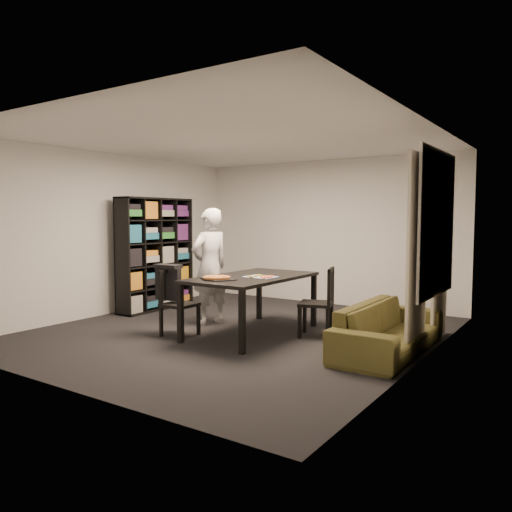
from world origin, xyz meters
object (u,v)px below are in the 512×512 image
Objects in this scene: bookshelf at (156,254)px; chair_left at (175,298)px; chair_right at (323,298)px; pepperoni_pizza at (217,277)px; baking_tray at (219,279)px; person at (210,267)px; sofa at (389,328)px; dining_table at (252,281)px.

chair_left is (1.57, -1.21, -0.45)m from bookshelf.
pepperoni_pizza is (-1.02, -0.95, 0.29)m from chair_right.
bookshelf is 2.54m from baking_tray.
person is at bearing -15.35° from bookshelf.
chair_right is at bearing 43.00° from pepperoni_pizza.
bookshelf is 4.75× the size of baking_tray.
bookshelf reaches higher than chair_right.
chair_left is at bearing -77.32° from chair_right.
chair_right is at bearing 43.20° from baking_tray.
chair_left is 2.19× the size of baking_tray.
baking_tray is (-1.00, -0.94, 0.27)m from chair_right.
pepperoni_pizza is at bearing -27.47° from bookshelf.
bookshelf is 2.17× the size of chair_left.
pepperoni_pizza is at bearing 57.32° from person.
chair_left is 2.50× the size of pepperoni_pizza.
baking_tray is at bearing -64.72° from chair_right.
baking_tray is (0.74, -0.73, -0.06)m from person.
chair_left is 0.74m from pepperoni_pizza.
pepperoni_pizza is at bearing -86.90° from chair_left.
baking_tray is (2.26, -1.15, -0.16)m from bookshelf.
chair_left is 2.78m from sofa.
baking_tray is (-0.13, -0.55, 0.08)m from dining_table.
chair_left reaches higher than sofa.
pepperoni_pizza is (-0.15, -0.56, 0.10)m from dining_table.
baking_tray is 0.03m from pepperoni_pizza.
dining_table is 0.96m from chair_right.
dining_table is (2.39, -0.60, -0.23)m from bookshelf.
person is 1.03m from pepperoni_pizza.
chair_left is at bearing 105.46° from sofa.
bookshelf is at bearing 153.02° from baking_tray.
dining_table is at bearing 74.65° from pepperoni_pizza.
bookshelf is at bearing -111.68° from chair_right.
chair_left is 0.95× the size of chair_right.
chair_right reaches higher than dining_table.
sofa is (0.98, -0.26, -0.24)m from chair_right.
dining_table is at bearing 76.36° from baking_tray.
chair_right is 2.62× the size of pepperoni_pizza.
person is 4.87× the size of pepperoni_pizza.
bookshelf is at bearing 83.62° from sofa.
chair_right is at bearing 75.17° from sofa.
bookshelf is 1.11× the size of person.
pepperoni_pizza reaches higher than baking_tray.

